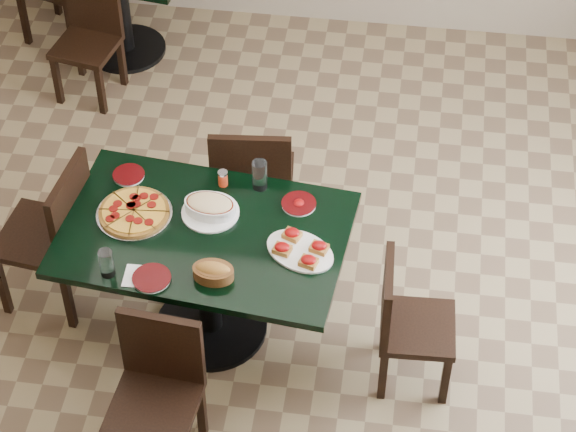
# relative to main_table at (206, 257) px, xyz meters

# --- Properties ---
(floor) EXTENTS (5.50, 5.50, 0.00)m
(floor) POSITION_rel_main_table_xyz_m (0.32, 0.12, -0.57)
(floor) COLOR olive
(floor) RESTS_ON ground
(main_table) EXTENTS (1.48, 1.04, 0.75)m
(main_table) POSITION_rel_main_table_xyz_m (0.00, 0.00, 0.00)
(main_table) COLOR black
(main_table) RESTS_ON floor
(chair_far) EXTENTS (0.47, 0.47, 0.92)m
(chair_far) POSITION_rel_main_table_xyz_m (0.13, 0.63, -0.05)
(chair_far) COLOR black
(chair_far) RESTS_ON floor
(chair_near) EXTENTS (0.43, 0.43, 0.85)m
(chair_near) POSITION_rel_main_table_xyz_m (-0.09, -0.73, -0.10)
(chair_near) COLOR black
(chair_near) RESTS_ON floor
(chair_right) EXTENTS (0.39, 0.39, 0.79)m
(chair_right) POSITION_rel_main_table_xyz_m (1.01, -0.16, -0.13)
(chair_right) COLOR black
(chair_right) RESTS_ON floor
(chair_left) EXTENTS (0.49, 0.49, 0.94)m
(chair_left) POSITION_rel_main_table_xyz_m (-0.82, 0.12, -0.04)
(chair_left) COLOR black
(chair_left) RESTS_ON floor
(back_chair_near) EXTENTS (0.44, 0.44, 0.80)m
(back_chair_near) POSITION_rel_main_table_xyz_m (-1.13, 1.91, -0.13)
(back_chair_near) COLOR black
(back_chair_near) RESTS_ON floor
(pepperoni_pizza) EXTENTS (0.38, 0.38, 0.04)m
(pepperoni_pizza) POSITION_rel_main_table_xyz_m (-0.37, 0.07, 0.20)
(pepperoni_pizza) COLOR #B5B5BC
(pepperoni_pizza) RESTS_ON main_table
(lasagna_casserole) EXTENTS (0.29, 0.29, 0.09)m
(lasagna_casserole) POSITION_rel_main_table_xyz_m (0.01, 0.13, 0.23)
(lasagna_casserole) COLOR white
(lasagna_casserole) RESTS_ON main_table
(bread_basket) EXTENTS (0.20, 0.14, 0.09)m
(bread_basket) POSITION_rel_main_table_xyz_m (0.10, -0.28, 0.22)
(bread_basket) COLOR brown
(bread_basket) RESTS_ON main_table
(bruschetta_platter) EXTENTS (0.43, 0.38, 0.05)m
(bruschetta_platter) POSITION_rel_main_table_xyz_m (0.48, -0.07, 0.21)
(bruschetta_platter) COLOR white
(bruschetta_platter) RESTS_ON main_table
(side_plate_near) EXTENTS (0.19, 0.19, 0.02)m
(side_plate_near) POSITION_rel_main_table_xyz_m (-0.19, -0.34, 0.19)
(side_plate_near) COLOR white
(side_plate_near) RESTS_ON main_table
(side_plate_far_r) EXTENTS (0.18, 0.18, 0.03)m
(side_plate_far_r) POSITION_rel_main_table_xyz_m (0.44, 0.25, 0.19)
(side_plate_far_r) COLOR white
(side_plate_far_r) RESTS_ON main_table
(side_plate_far_l) EXTENTS (0.17, 0.17, 0.02)m
(side_plate_far_l) POSITION_rel_main_table_xyz_m (-0.46, 0.33, 0.19)
(side_plate_far_l) COLOR white
(side_plate_far_l) RESTS_ON main_table
(napkin_setting) EXTENTS (0.15, 0.15, 0.01)m
(napkin_setting) POSITION_rel_main_table_xyz_m (-0.25, -0.33, 0.18)
(napkin_setting) COLOR white
(napkin_setting) RESTS_ON main_table
(water_glass_a) EXTENTS (0.08, 0.08, 0.16)m
(water_glass_a) POSITION_rel_main_table_xyz_m (0.22, 0.35, 0.26)
(water_glass_a) COLOR white
(water_glass_a) RESTS_ON main_table
(water_glass_b) EXTENTS (0.07, 0.07, 0.15)m
(water_glass_b) POSITION_rel_main_table_xyz_m (-0.40, -0.33, 0.26)
(water_glass_b) COLOR white
(water_glass_b) RESTS_ON main_table
(pepper_shaker) EXTENTS (0.05, 0.05, 0.09)m
(pepper_shaker) POSITION_rel_main_table_xyz_m (0.03, 0.34, 0.23)
(pepper_shaker) COLOR red
(pepper_shaker) RESTS_ON main_table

